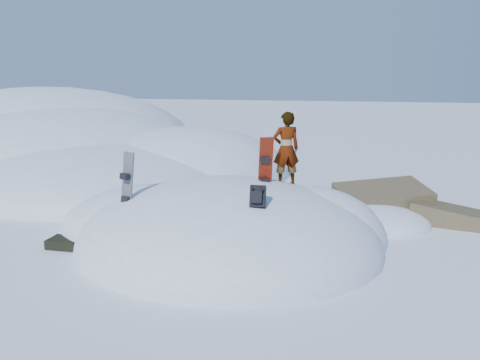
% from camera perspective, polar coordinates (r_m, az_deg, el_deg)
% --- Properties ---
extents(ground, '(120.00, 120.00, 0.00)m').
position_cam_1_polar(ground, '(10.84, -1.57, -7.90)').
color(ground, white).
rests_on(ground, ground).
extents(snow_mound, '(8.00, 6.00, 3.00)m').
position_cam_1_polar(snow_mound, '(11.10, -2.13, -7.40)').
color(snow_mound, white).
rests_on(snow_mound, ground).
extents(snow_ridge, '(21.50, 18.50, 6.40)m').
position_cam_1_polar(snow_ridge, '(23.87, -20.28, 2.76)').
color(snow_ridge, white).
rests_on(snow_ridge, ground).
extents(rock_outcrop, '(4.68, 4.41, 1.68)m').
position_cam_1_polar(rock_outcrop, '(13.43, 17.39, -4.32)').
color(rock_outcrop, brown).
rests_on(rock_outcrop, ground).
extents(snowboard_red, '(0.40, 0.38, 1.70)m').
position_cam_1_polar(snowboard_red, '(10.66, 3.07, 0.90)').
color(snowboard_red, red).
rests_on(snowboard_red, snow_mound).
extents(snowboard_dark, '(0.40, 0.38, 1.71)m').
position_cam_1_polar(snowboard_dark, '(10.51, -13.66, -1.22)').
color(snowboard_dark, black).
rests_on(snowboard_dark, snow_mound).
extents(backpack, '(0.33, 0.40, 0.50)m').
position_cam_1_polar(backpack, '(9.10, 2.17, -2.01)').
color(backpack, black).
rests_on(backpack, snow_mound).
extents(gear_pile, '(0.95, 0.71, 0.26)m').
position_cam_1_polar(gear_pile, '(11.33, -20.18, -7.08)').
color(gear_pile, black).
rests_on(gear_pile, ground).
extents(person, '(0.75, 0.64, 1.75)m').
position_cam_1_polar(person, '(11.05, 5.64, 3.79)').
color(person, slate).
rests_on(person, snow_mound).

